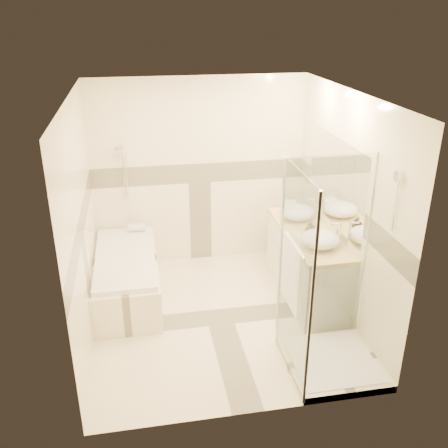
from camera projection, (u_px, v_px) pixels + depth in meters
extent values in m
cube|color=#F9EEC6|center=(219.00, 317.00, 5.72)|extent=(2.80, 3.00, 0.01)
cube|color=white|center=(218.00, 94.00, 4.71)|extent=(2.80, 3.00, 0.01)
cube|color=#FEF3CB|center=(200.00, 173.00, 6.57)|extent=(2.80, 0.01, 2.50)
cube|color=#FEF3CB|center=(252.00, 291.00, 3.86)|extent=(2.80, 0.01, 2.50)
cube|color=#FEF3CB|center=(81.00, 226.00, 4.99)|extent=(0.01, 3.00, 2.50)
cube|color=#FEF3CB|center=(345.00, 208.00, 5.45)|extent=(0.01, 3.00, 2.50)
cube|color=white|center=(335.00, 182.00, 5.64)|extent=(0.01, 1.60, 1.00)
cylinder|color=silver|center=(124.00, 171.00, 6.34)|extent=(0.02, 0.02, 0.70)
cube|color=#FEF3CB|center=(127.00, 278.00, 6.04)|extent=(0.75, 1.70, 0.50)
cube|color=white|center=(125.00, 258.00, 5.92)|extent=(0.69, 1.60, 0.06)
ellipsoid|color=white|center=(125.00, 261.00, 5.94)|extent=(0.56, 1.40, 0.16)
cube|color=white|center=(307.00, 266.00, 6.01)|extent=(0.55, 1.60, 0.80)
cylinder|color=silver|center=(295.00, 273.00, 5.55)|extent=(0.01, 0.24, 0.01)
cylinder|color=silver|center=(275.00, 242.00, 6.27)|extent=(0.01, 0.24, 0.01)
cube|color=#F1D47F|center=(309.00, 234.00, 5.84)|extent=(0.57, 1.62, 0.05)
cube|color=#FEF3CB|center=(332.00, 364.00, 4.91)|extent=(0.90, 0.90, 0.08)
cube|color=white|center=(333.00, 360.00, 4.90)|extent=(0.80, 0.80, 0.01)
cube|color=white|center=(295.00, 279.00, 4.44)|extent=(0.01, 0.90, 2.00)
cube|color=white|center=(324.00, 253.00, 4.91)|extent=(0.90, 0.01, 2.00)
cylinder|color=silver|center=(311.00, 307.00, 4.03)|extent=(0.03, 0.03, 2.00)
cylinder|color=silver|center=(280.00, 257.00, 4.84)|extent=(0.03, 0.03, 2.00)
cylinder|color=silver|center=(367.00, 249.00, 4.99)|extent=(0.03, 0.03, 2.00)
cylinder|color=silver|center=(398.00, 177.00, 4.21)|extent=(0.03, 0.10, 0.10)
cylinder|color=silver|center=(293.00, 243.00, 4.29)|extent=(0.02, 0.60, 0.02)
cube|color=white|center=(291.00, 274.00, 4.41)|extent=(0.04, 0.48, 0.62)
ellipsoid|color=white|center=(297.00, 212.00, 6.16)|extent=(0.43, 0.43, 0.17)
ellipsoid|color=white|center=(320.00, 239.00, 5.45)|extent=(0.43, 0.43, 0.17)
cylinder|color=silver|center=(315.00, 208.00, 6.18)|extent=(0.03, 0.03, 0.26)
cylinder|color=silver|center=(312.00, 200.00, 6.13)|extent=(0.09, 0.02, 0.02)
cylinder|color=silver|center=(340.00, 234.00, 5.46)|extent=(0.03, 0.03, 0.27)
cylinder|color=silver|center=(337.00, 224.00, 5.41)|extent=(0.10, 0.02, 0.02)
imported|color=black|center=(311.00, 228.00, 5.71)|extent=(0.09, 0.09, 0.18)
imported|color=black|center=(310.00, 228.00, 5.75)|extent=(0.14, 0.14, 0.14)
cube|color=white|center=(290.00, 206.00, 6.44)|extent=(0.20, 0.30, 0.09)
cylinder|color=white|center=(137.00, 227.00, 6.53)|extent=(0.23, 0.10, 0.10)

